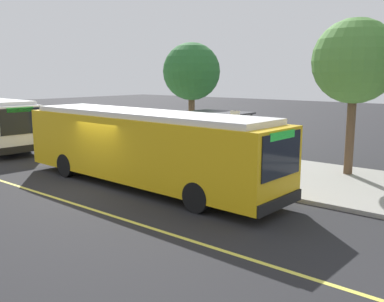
% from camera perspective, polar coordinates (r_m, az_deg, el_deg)
% --- Properties ---
extents(ground_plane, '(120.00, 120.00, 0.00)m').
position_cam_1_polar(ground_plane, '(17.35, -11.71, -4.53)').
color(ground_plane, '#232326').
extents(sidewalk_curb, '(44.00, 6.40, 0.15)m').
position_cam_1_polar(sidewalk_curb, '(21.48, 0.85, -1.32)').
color(sidewalk_curb, gray).
rests_on(sidewalk_curb, ground_plane).
extents(lane_stripe_center, '(36.00, 0.14, 0.01)m').
position_cam_1_polar(lane_stripe_center, '(16.13, -17.84, -5.91)').
color(lane_stripe_center, '#E0D64C').
rests_on(lane_stripe_center, ground_plane).
extents(transit_bus_main, '(12.28, 2.95, 2.95)m').
position_cam_1_polar(transit_bus_main, '(16.74, -6.51, 0.74)').
color(transit_bus_main, gold).
rests_on(transit_bus_main, ground_plane).
extents(bus_shelter, '(2.90, 1.60, 2.48)m').
position_cam_1_polar(bus_shelter, '(20.52, 3.62, 3.33)').
color(bus_shelter, '#333338').
rests_on(bus_shelter, sidewalk_curb).
extents(waiting_bench, '(1.60, 0.48, 0.95)m').
position_cam_1_polar(waiting_bench, '(20.46, 4.57, -0.34)').
color(waiting_bench, brown).
rests_on(waiting_bench, sidewalk_curb).
extents(route_sign_post, '(0.44, 0.08, 2.80)m').
position_cam_1_polar(route_sign_post, '(17.08, 5.73, 2.09)').
color(route_sign_post, '#333338').
rests_on(route_sign_post, sidewalk_curb).
extents(pedestrian_commuter, '(0.24, 0.40, 1.69)m').
position_cam_1_polar(pedestrian_commuter, '(19.68, -0.15, 0.71)').
color(pedestrian_commuter, '#282D47').
rests_on(pedestrian_commuter, sidewalk_curb).
extents(street_tree_near_shelter, '(3.49, 3.49, 6.47)m').
position_cam_1_polar(street_tree_near_shelter, '(19.13, 20.85, 11.03)').
color(street_tree_near_shelter, brown).
rests_on(street_tree_near_shelter, sidewalk_curb).
extents(street_tree_downstreet, '(3.23, 3.23, 5.99)m').
position_cam_1_polar(street_tree_downstreet, '(24.50, -0.06, 10.47)').
color(street_tree_downstreet, brown).
rests_on(street_tree_downstreet, sidewalk_curb).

